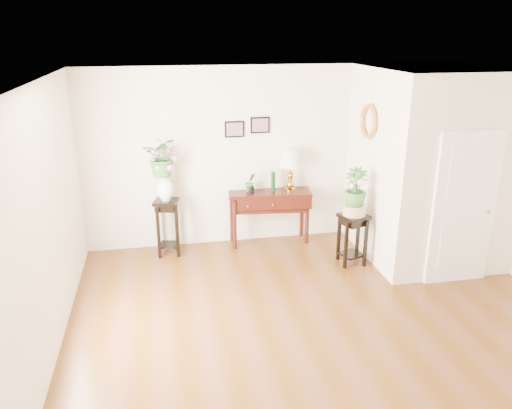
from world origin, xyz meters
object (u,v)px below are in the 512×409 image
object	(u,v)px
console_table	(269,217)
plant_stand_a	(168,227)
plant_stand_b	(352,239)
table_lamp	(291,169)

from	to	relation	value
console_table	plant_stand_a	xyz separation A→B (m)	(-1.63, -0.14, 0.00)
plant_stand_a	plant_stand_b	size ratio (longest dim) A/B	1.15
table_lamp	plant_stand_a	bearing A→B (deg)	-175.96
table_lamp	plant_stand_b	world-z (taller)	table_lamp
table_lamp	console_table	bearing A→B (deg)	180.00
plant_stand_b	plant_stand_a	bearing A→B (deg)	162.12
console_table	table_lamp	world-z (taller)	table_lamp
table_lamp	plant_stand_a	distance (m)	2.11
plant_stand_a	plant_stand_b	world-z (taller)	plant_stand_a
table_lamp	plant_stand_b	distance (m)	1.47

